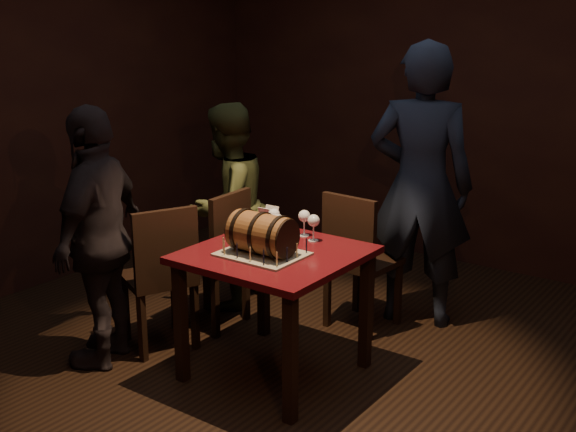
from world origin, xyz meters
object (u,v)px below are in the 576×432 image
(barrel_cake, at_px, (262,234))
(chair_left_rear, at_px, (219,252))
(wine_glass_left, at_px, (274,216))
(person_left_front, at_px, (100,237))
(wine_glass_mid, at_px, (304,217))
(pub_table, at_px, (275,270))
(person_back, at_px, (420,186))
(chair_back, at_px, (357,254))
(person_left_rear, at_px, (227,207))
(wine_glass_right, at_px, (314,222))
(chair_left_front, at_px, (162,271))
(pint_of_ale, at_px, (277,229))

(barrel_cake, relative_size, chair_left_rear, 0.44)
(wine_glass_left, bearing_deg, person_left_front, -135.94)
(wine_glass_mid, relative_size, person_left_front, 0.10)
(pub_table, bearing_deg, person_left_front, -154.06)
(person_left_front, bearing_deg, person_back, 120.95)
(chair_back, bearing_deg, chair_left_rear, -147.70)
(chair_left_rear, bearing_deg, person_left_rear, 122.22)
(pub_table, height_order, wine_glass_left, wine_glass_left)
(wine_glass_right, xyz_separation_m, person_back, (0.24, 0.90, 0.08))
(chair_back, xyz_separation_m, person_left_rear, (-0.97, -0.16, 0.20))
(wine_glass_mid, relative_size, chair_left_front, 0.17)
(pint_of_ale, height_order, chair_left_front, chair_left_front)
(barrel_cake, height_order, chair_left_rear, barrel_cake)
(chair_back, bearing_deg, wine_glass_left, -115.30)
(pub_table, height_order, chair_back, chair_back)
(barrel_cake, bearing_deg, chair_left_front, -175.08)
(barrel_cake, distance_m, pint_of_ale, 0.28)
(person_back, bearing_deg, chair_back, 39.58)
(barrel_cake, distance_m, chair_left_front, 0.81)
(wine_glass_mid, xyz_separation_m, pint_of_ale, (-0.08, -0.17, -0.04))
(wine_glass_right, distance_m, person_left_front, 1.25)
(person_back, bearing_deg, wine_glass_mid, 51.01)
(pint_of_ale, distance_m, person_back, 1.11)
(pint_of_ale, relative_size, chair_left_rear, 0.16)
(chair_left_rear, bearing_deg, chair_left_front, -95.19)
(wine_glass_left, distance_m, wine_glass_right, 0.27)
(person_back, bearing_deg, person_left_rear, 6.70)
(wine_glass_right, xyz_separation_m, person_left_front, (-1.00, -0.74, -0.09))
(person_left_rear, xyz_separation_m, person_left_front, (-0.03, -1.10, 0.05))
(barrel_cake, bearing_deg, person_left_rear, 140.25)
(chair_left_front, bearing_deg, wine_glass_right, 28.38)
(pub_table, relative_size, chair_left_front, 0.97)
(pint_of_ale, xyz_separation_m, person_left_front, (-0.82, -0.62, -0.05))
(wine_glass_right, distance_m, person_left_rear, 1.05)
(wine_glass_right, xyz_separation_m, chair_left_front, (-0.82, -0.44, -0.35))
(barrel_cake, xyz_separation_m, person_left_front, (-0.92, -0.36, -0.10))
(barrel_cake, xyz_separation_m, chair_left_front, (-0.73, -0.06, -0.35))
(pint_of_ale, bearing_deg, person_back, 67.51)
(chair_back, xyz_separation_m, person_back, (0.25, 0.38, 0.42))
(pint_of_ale, height_order, person_back, person_back)
(pub_table, bearing_deg, chair_back, 85.65)
(person_back, distance_m, person_left_rear, 1.35)
(wine_glass_left, xyz_separation_m, pint_of_ale, (0.09, -0.09, -0.05))
(chair_left_rear, height_order, chair_left_front, same)
(wine_glass_right, bearing_deg, person_left_front, -143.64)
(pub_table, relative_size, barrel_cake, 2.22)
(wine_glass_right, relative_size, pint_of_ale, 1.07)
(wine_glass_mid, bearing_deg, chair_back, 78.82)
(person_back, bearing_deg, wine_glass_right, 57.94)
(pint_of_ale, relative_size, chair_left_front, 0.16)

